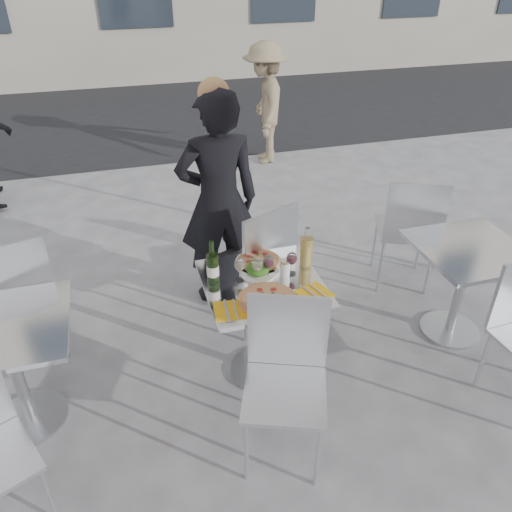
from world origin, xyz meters
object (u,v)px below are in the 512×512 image
object	(u,v)px
chair_far	(259,258)
wineglass_white_b	(257,265)
pedestrian_b	(265,104)
salad_plate	(258,270)
wine_bottle	(213,267)
side_chair_rfar	(410,225)
woman_diner	(218,202)
carafe	(306,252)
main_table	(263,309)
side_chair_lfar	(16,292)
pizza_far	(259,261)
side_table_right	(465,273)
side_table_left	(10,355)
wineglass_red_a	(269,263)
wineglass_red_b	(292,259)
pizza_near	(268,300)
sugar_shaker	(285,268)
napkin_right	(315,293)
napkin_left	(230,310)
wineglass_white_a	(240,265)
chair_near	(286,368)

from	to	relation	value
chair_far	wineglass_white_b	bearing A→B (deg)	49.35
chair_far	pedestrian_b	size ratio (longest dim) A/B	0.68
salad_plate	wine_bottle	xyz separation A→B (m)	(-0.29, -0.01, 0.08)
side_chair_rfar	wine_bottle	distance (m)	1.82
woman_diner	carafe	size ratio (longest dim) A/B	5.95
carafe	pedestrian_b	bearing A→B (deg)	76.94
chair_far	wineglass_white_b	xyz separation A→B (m)	(-0.14, -0.46, 0.25)
main_table	woman_diner	world-z (taller)	woman_diner
side_chair_lfar	wine_bottle	bearing A→B (deg)	143.11
pizza_far	woman_diner	bearing A→B (deg)	97.85
side_table_right	side_chair_lfar	bearing A→B (deg)	169.65
main_table	salad_plate	xyz separation A→B (m)	(-0.00, 0.09, 0.25)
side_table_left	wine_bottle	size ratio (longest dim) A/B	2.54
side_table_left	side_chair_lfar	world-z (taller)	side_chair_lfar
wineglass_red_a	pedestrian_b	bearing A→B (deg)	73.32
wineglass_red_b	pizza_near	bearing A→B (deg)	-134.12
pizza_far	side_chair_lfar	bearing A→B (deg)	167.79
side_table_left	sugar_shaker	xyz separation A→B (m)	(1.66, 0.04, 0.26)
side_table_right	side_chair_rfar	size ratio (longest dim) A/B	0.74
side_table_left	wineglass_white_b	xyz separation A→B (m)	(1.47, 0.03, 0.32)
side_chair_lfar	napkin_right	bearing A→B (deg)	141.15
woman_diner	napkin_left	size ratio (longest dim) A/B	8.60
woman_diner	wineglass_white_b	size ratio (longest dim) A/B	10.95
pedestrian_b	wineglass_white_a	xyz separation A→B (m)	(-1.30, -3.72, 0.10)
chair_near	wineglass_white_b	xyz separation A→B (m)	(0.01, 0.60, 0.28)
wineglass_white_b	napkin_right	xyz separation A→B (m)	(0.29, -0.23, -0.11)
salad_plate	side_chair_lfar	bearing A→B (deg)	163.07
side_chair_rfar	wineglass_red_a	xyz separation A→B (m)	(-1.38, -0.59, 0.26)
side_chair_lfar	salad_plate	size ratio (longest dim) A/B	4.60
chair_far	napkin_right	bearing A→B (deg)	78.73
chair_far	salad_plate	world-z (taller)	chair_far
salad_plate	wineglass_red_b	world-z (taller)	wineglass_red_b
napkin_left	pizza_far	bearing A→B (deg)	60.90
pizza_near	napkin_right	bearing A→B (deg)	-0.66
main_table	sugar_shaker	distance (m)	0.31
chair_near	sugar_shaker	size ratio (longest dim) A/B	9.07
side_table_right	woman_diner	size ratio (longest dim) A/B	0.43
side_table_left	wineglass_white_a	distance (m)	1.41
napkin_left	napkin_right	xyz separation A→B (m)	(0.52, 0.02, 0.00)
wineglass_white_b	napkin_right	world-z (taller)	wineglass_white_b
chair_far	carafe	size ratio (longest dim) A/B	3.54
napkin_right	wine_bottle	bearing A→B (deg)	134.22
side_chair_lfar	wineglass_red_a	bearing A→B (deg)	145.93
side_chair_lfar	wineglass_white_a	bearing A→B (deg)	144.56
chair_far	side_chair_lfar	xyz separation A→B (m)	(-1.63, 0.06, -0.01)
pizza_near	pizza_far	size ratio (longest dim) A/B	1.14
wine_bottle	wineglass_red_b	distance (m)	0.49
pizza_near	salad_plate	world-z (taller)	salad_plate
wine_bottle	chair_far	bearing A→B (deg)	44.59
side_table_left	napkin_right	world-z (taller)	napkin_right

